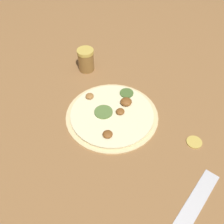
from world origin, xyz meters
name	(u,v)px	position (x,y,z in m)	size (l,w,h in m)	color
ground_plane	(112,116)	(0.00, 0.00, 0.00)	(3.00, 3.00, 0.00)	olive
pizza	(112,114)	(0.00, 0.00, 0.01)	(0.28, 0.28, 0.03)	beige
spice_jar	(86,60)	(-0.15, -0.19, 0.04)	(0.06, 0.06, 0.08)	olive
loose_cap	(194,142)	(-0.02, 0.25, 0.00)	(0.04, 0.04, 0.01)	gold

